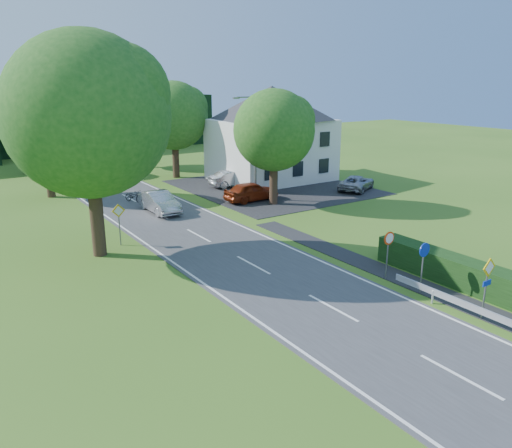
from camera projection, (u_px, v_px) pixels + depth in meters
road at (233, 254)px, 27.14m from camera, size 7.00×80.00×0.04m
parking_pad at (272, 187)px, 43.92m from camera, size 14.00×16.00×0.04m
line_edge_left at (178, 266)px, 25.39m from camera, size 0.12×80.00×0.01m
line_edge_right at (281, 243)px, 28.87m from camera, size 0.12×80.00×0.01m
line_centre at (233, 254)px, 27.13m from camera, size 0.12×80.00×0.01m
tree_main at (90, 148)px, 25.49m from camera, size 9.40×9.40×11.64m
tree_left_far at (46, 144)px, 39.20m from camera, size 7.00×7.00×8.58m
tree_right_far at (174, 130)px, 47.15m from camera, size 7.40×7.40×9.09m
tree_left_back at (24, 133)px, 49.10m from camera, size 6.60×6.60×8.07m
tree_right_back at (134, 132)px, 53.20m from camera, size 6.20×6.20×7.56m
tree_right_mid at (274, 148)px, 36.87m from camera, size 7.00×7.00×8.58m
treeline_right at (106, 123)px, 67.10m from camera, size 30.00×5.00×7.00m
house_white at (271, 133)px, 46.15m from camera, size 10.60×8.40×8.60m
streetlight at (254, 143)px, 38.18m from camera, size 2.03×0.18×8.00m
sign_priority_right at (488, 277)px, 19.36m from camera, size 0.78×0.09×2.59m
sign_roundabout at (423, 258)px, 21.79m from camera, size 0.64×0.08×2.37m
sign_speed_limit at (389, 244)px, 23.35m from camera, size 0.64×0.11×2.37m
sign_priority_left at (119, 216)px, 28.22m from camera, size 0.78×0.09×2.44m
moving_car at (160, 202)px, 35.45m from camera, size 1.57×4.48×1.47m
motorcycle at (134, 196)px, 38.36m from camera, size 1.25×1.92×0.95m
parked_car_red at (251, 191)px, 38.77m from camera, size 4.47×1.90×1.51m
parked_car_silver_a at (233, 178)px, 43.97m from camera, size 4.36×1.73×1.41m
parked_car_silver_b at (357, 183)px, 42.58m from camera, size 4.96×3.90×1.25m
parasol at (274, 170)px, 45.74m from camera, size 2.47×2.51×2.16m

